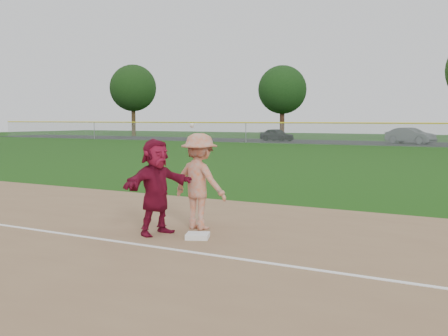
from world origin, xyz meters
The scene contains 9 objects.
ground centered at (0.00, 0.00, 0.00)m, with size 160.00×160.00×0.00m, color #17430C.
foul_line centered at (0.00, -0.80, 0.03)m, with size 60.00×0.10×0.01m, color white.
first_base centered at (0.15, 0.23, 0.07)m, with size 0.44×0.44×0.10m, color white.
base_runner centered at (-0.80, 0.14, 0.99)m, with size 1.80×0.57×1.94m, color maroon.
car_left centered at (-19.34, 45.77, 0.68)m, with size 1.58×3.94×1.34m, color black.
car_mid centered at (-5.56, 46.17, 0.77)m, with size 1.62×4.63×1.53m, color #56595E.
first_base_play centered at (-0.34, 1.06, 1.04)m, with size 1.39×0.91×2.25m.
tree_0 centered at (-44.00, 52.00, 6.59)m, with size 6.40×6.40×9.81m.
tree_1 centered at (-22.00, 53.00, 5.83)m, with size 5.80×5.80×8.75m.
Camera 1 is at (6.04, -8.84, 2.35)m, focal length 45.00 mm.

